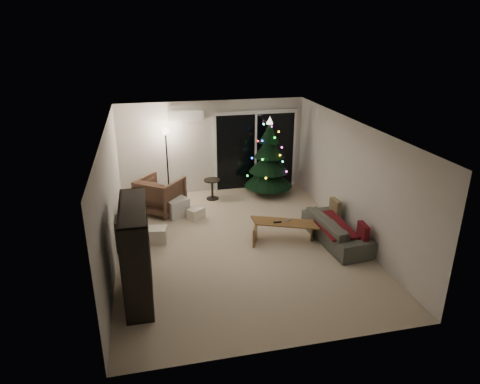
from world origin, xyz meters
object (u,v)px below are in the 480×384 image
(bookshelf, at_px, (124,253))
(sofa, at_px, (336,230))
(armchair, at_px, (160,195))
(coffee_table, at_px, (284,231))
(christmas_tree, at_px, (269,157))
(media_cabinet, at_px, (129,228))

(bookshelf, height_order, sofa, bookshelf)
(armchair, xyz_separation_m, coffee_table, (2.50, -2.10, -0.23))
(coffee_table, bearing_deg, bookshelf, -134.52)
(bookshelf, height_order, armchair, bookshelf)
(bookshelf, distance_m, christmas_tree, 5.48)
(bookshelf, xyz_separation_m, armchair, (0.74, 3.48, -0.38))
(media_cabinet, xyz_separation_m, coffee_table, (3.24, -0.63, -0.12))
(bookshelf, xyz_separation_m, coffee_table, (3.24, 1.37, -0.61))
(sofa, bearing_deg, christmas_tree, 7.22)
(bookshelf, distance_m, armchair, 3.58)
(coffee_table, distance_m, christmas_tree, 2.86)
(bookshelf, distance_m, coffee_table, 3.57)
(christmas_tree, bearing_deg, coffee_table, -99.08)
(sofa, xyz_separation_m, coffee_table, (-1.06, 0.32, -0.07))
(sofa, relative_size, christmas_tree, 0.90)
(christmas_tree, bearing_deg, bookshelf, -132.05)
(coffee_table, bearing_deg, sofa, 5.84)
(coffee_table, relative_size, christmas_tree, 0.63)
(media_cabinet, height_order, coffee_table, media_cabinet)
(sofa, height_order, christmas_tree, christmas_tree)
(bookshelf, bearing_deg, armchair, 74.05)
(media_cabinet, bearing_deg, armchair, 84.92)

